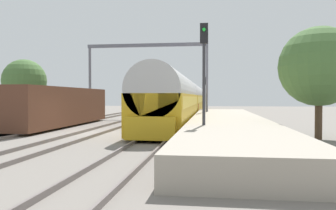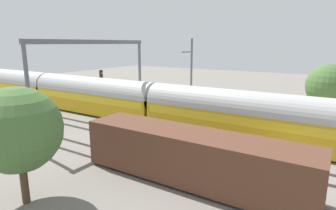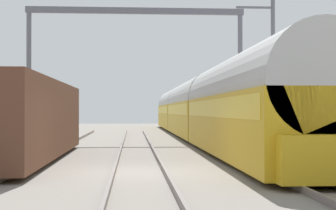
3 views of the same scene
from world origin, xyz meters
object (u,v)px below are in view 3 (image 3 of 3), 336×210
Objects in this scene: freight_car at (22,120)px; catenary_gantry at (136,45)px; railway_signal_far at (223,94)px; person_crossing at (230,124)px; passenger_train at (197,108)px.

catenary_gantry reaches higher than freight_car.
catenary_gantry is at bearing -137.65° from railway_signal_far.
person_crossing is (9.65, 11.04, -0.44)m from freight_car.
person_crossing is at bearing -77.10° from passenger_train.
person_crossing is 6.49m from railway_signal_far.
passenger_train is at bearing -160.57° from railway_signal_far.
passenger_train is at bearing -115.82° from person_crossing.
catenary_gantry reaches higher than passenger_train.
railway_signal_far is at bearing 42.35° from catenary_gantry.
railway_signal_far reaches higher than person_crossing.
catenary_gantry is at bearing 70.16° from freight_car.
person_crossing is at bearing -6.21° from catenary_gantry.
passenger_train is 18.55m from freight_car.
freight_car reaches higher than person_crossing.
catenary_gantry reaches higher than railway_signal_far.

